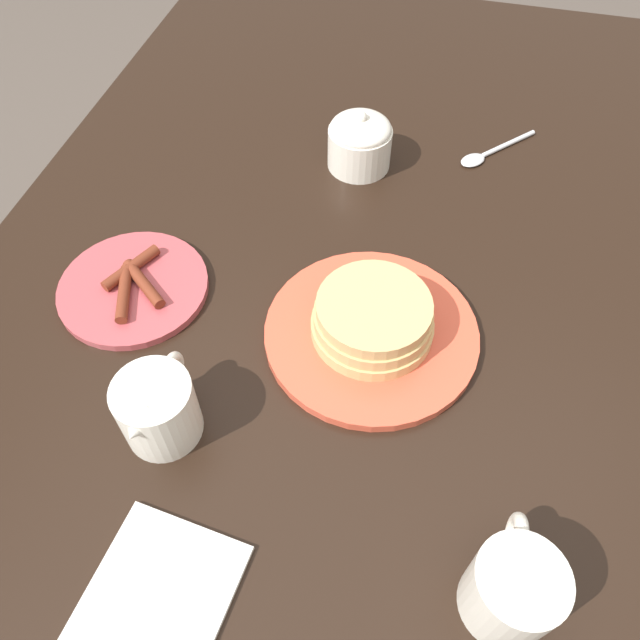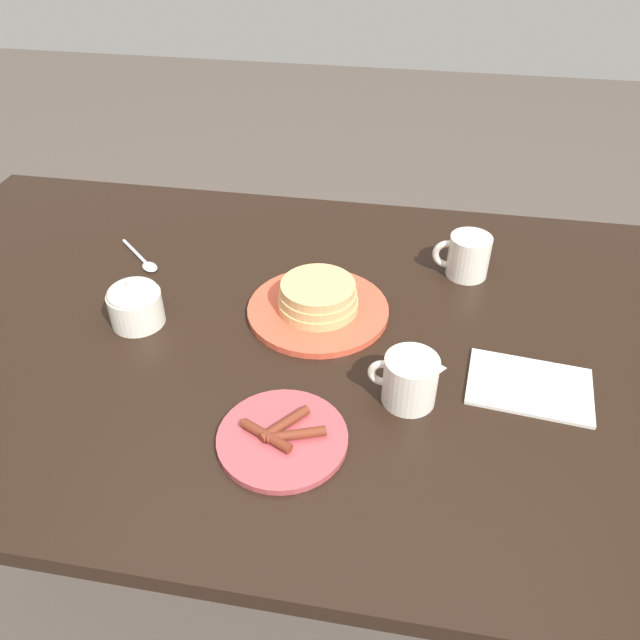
{
  "view_description": "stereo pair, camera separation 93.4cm",
  "coord_description": "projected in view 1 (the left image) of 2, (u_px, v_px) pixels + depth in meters",
  "views": [
    {
      "loc": [
        -0.46,
        -0.09,
        1.31
      ],
      "look_at": [
        -0.05,
        0.01,
        0.76
      ],
      "focal_mm": 35.0,
      "sensor_mm": 36.0,
      "label": 1
    },
    {
      "loc": [
        -0.19,
        0.8,
        1.39
      ],
      "look_at": [
        -0.05,
        0.01,
        0.76
      ],
      "focal_mm": 35.0,
      "sensor_mm": 36.0,
      "label": 2
    }
  ],
  "objects": [
    {
      "name": "spoon",
      "position": [
        486.0,
        154.0,
        0.91
      ],
      "size": [
        0.11,
        0.11,
        0.01
      ],
      "color": "silver",
      "rests_on": "dining_table"
    },
    {
      "name": "napkin",
      "position": [
        145.0,
        624.0,
        0.53
      ],
      "size": [
        0.19,
        0.14,
        0.01
      ],
      "color": "silver",
      "rests_on": "dining_table"
    },
    {
      "name": "dining_table",
      "position": [
        336.0,
        349.0,
        0.83
      ],
      "size": [
        1.58,
        0.93,
        0.73
      ],
      "color": "black",
      "rests_on": "ground_plane"
    },
    {
      "name": "creamer_pitcher",
      "position": [
        157.0,
        409.0,
        0.61
      ],
      "size": [
        0.12,
        0.08,
        0.09
      ],
      "color": "silver",
      "rests_on": "dining_table"
    },
    {
      "name": "pancake_plate",
      "position": [
        372.0,
        325.0,
        0.7
      ],
      "size": [
        0.24,
        0.24,
        0.06
      ],
      "color": "#DB5138",
      "rests_on": "dining_table"
    },
    {
      "name": "coffee_mug",
      "position": [
        513.0,
        588.0,
        0.51
      ],
      "size": [
        0.11,
        0.08,
        0.08
      ],
      "color": "silver",
      "rests_on": "dining_table"
    },
    {
      "name": "side_plate_bacon",
      "position": [
        133.0,
        287.0,
        0.75
      ],
      "size": [
        0.18,
        0.18,
        0.02
      ],
      "color": "#B2474C",
      "rests_on": "dining_table"
    },
    {
      "name": "sugar_bowl",
      "position": [
        360.0,
        142.0,
        0.87
      ],
      "size": [
        0.09,
        0.09,
        0.09
      ],
      "color": "silver",
      "rests_on": "dining_table"
    },
    {
      "name": "ground_plane",
      "position": [
        330.0,
        515.0,
        1.33
      ],
      "size": [
        8.0,
        8.0,
        0.0
      ],
      "primitive_type": "plane",
      "color": "#51473F"
    }
  ]
}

